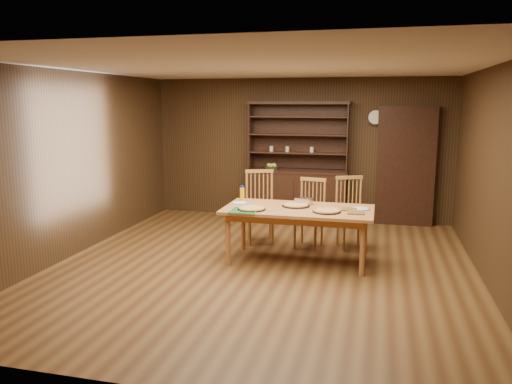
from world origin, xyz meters
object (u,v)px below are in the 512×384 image
(dining_table, at_px, (298,214))
(chair_left, at_px, (260,204))
(china_hutch, at_px, (297,189))
(chair_center, at_px, (311,211))
(chair_right, at_px, (350,210))
(juice_bottle, at_px, (242,194))

(dining_table, relative_size, chair_left, 1.78)
(china_hutch, relative_size, dining_table, 1.09)
(chair_center, bearing_deg, chair_right, 23.35)
(chair_center, bearing_deg, chair_left, -173.74)
(china_hutch, relative_size, chair_center, 2.10)
(chair_left, bearing_deg, chair_center, -24.53)
(china_hutch, distance_m, chair_left, 1.58)
(chair_left, bearing_deg, chair_right, -17.29)
(chair_right, bearing_deg, chair_left, 159.16)
(juice_bottle, bearing_deg, china_hutch, 77.60)
(juice_bottle, bearing_deg, dining_table, -19.78)
(chair_center, bearing_deg, juice_bottle, -141.37)
(china_hutch, xyz_separation_m, chair_right, (1.06, -1.50, -0.03))
(china_hutch, relative_size, juice_bottle, 9.75)
(chair_right, bearing_deg, chair_center, 169.01)
(dining_table, xyz_separation_m, chair_left, (-0.74, 0.87, -0.08))
(dining_table, relative_size, chair_center, 1.93)
(china_hutch, bearing_deg, juice_bottle, -102.40)
(dining_table, height_order, chair_center, chair_center)
(dining_table, distance_m, juice_bottle, 0.95)
(chair_left, bearing_deg, dining_table, -68.51)
(chair_right, xyz_separation_m, juice_bottle, (-1.52, -0.60, 0.29))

